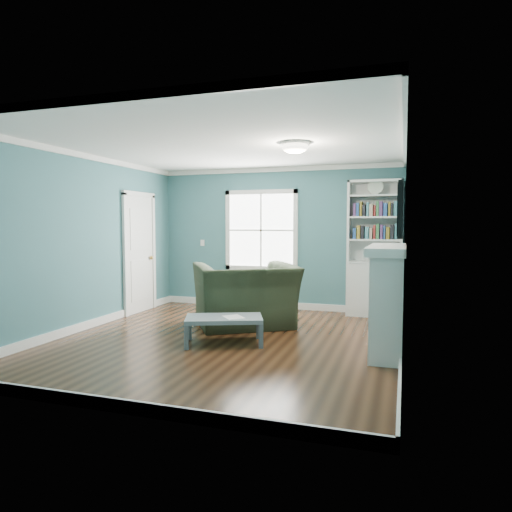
% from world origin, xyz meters
% --- Properties ---
extents(floor, '(5.00, 5.00, 0.00)m').
position_xyz_m(floor, '(0.00, 0.00, 0.00)').
color(floor, black).
rests_on(floor, ground).
extents(room_walls, '(5.00, 5.00, 5.00)m').
position_xyz_m(room_walls, '(0.00, 0.00, 1.58)').
color(room_walls, '#3F747B').
rests_on(room_walls, ground).
extents(trim, '(4.50, 5.00, 2.60)m').
position_xyz_m(trim, '(0.00, 0.00, 1.24)').
color(trim, white).
rests_on(trim, ground).
extents(window, '(1.40, 0.06, 1.50)m').
position_xyz_m(window, '(-0.30, 2.49, 1.45)').
color(window, white).
rests_on(window, room_walls).
extents(bookshelf, '(0.90, 0.35, 2.31)m').
position_xyz_m(bookshelf, '(1.77, 2.30, 0.92)').
color(bookshelf, silver).
rests_on(bookshelf, ground).
extents(fireplace, '(0.44, 1.58, 1.30)m').
position_xyz_m(fireplace, '(2.08, 0.20, 0.64)').
color(fireplace, black).
rests_on(fireplace, ground).
extents(tv, '(0.06, 1.10, 0.65)m').
position_xyz_m(tv, '(2.20, 0.20, 1.72)').
color(tv, black).
rests_on(tv, fireplace).
extents(door, '(0.12, 0.98, 2.17)m').
position_xyz_m(door, '(-2.22, 1.40, 1.07)').
color(door, silver).
rests_on(door, ground).
extents(ceiling_fixture, '(0.38, 0.38, 0.15)m').
position_xyz_m(ceiling_fixture, '(0.90, 0.10, 2.55)').
color(ceiling_fixture, white).
rests_on(ceiling_fixture, room_walls).
extents(light_switch, '(0.08, 0.01, 0.12)m').
position_xyz_m(light_switch, '(-1.50, 2.48, 1.20)').
color(light_switch, white).
rests_on(light_switch, room_walls).
extents(recliner, '(1.74, 1.59, 1.28)m').
position_xyz_m(recliner, '(-0.05, 0.89, 0.64)').
color(recliner, black).
rests_on(recliner, ground).
extents(coffee_table, '(1.12, 0.87, 0.36)m').
position_xyz_m(coffee_table, '(0.03, -0.18, 0.31)').
color(coffee_table, '#4E585E').
rests_on(coffee_table, ground).
extents(paper_sheet, '(0.36, 0.36, 0.00)m').
position_xyz_m(paper_sheet, '(0.16, -0.18, 0.36)').
color(paper_sheet, white).
rests_on(paper_sheet, coffee_table).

